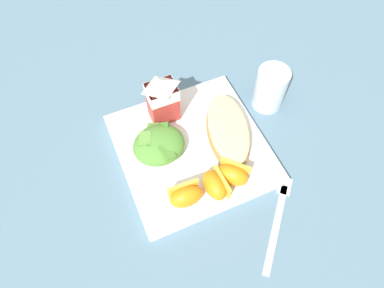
% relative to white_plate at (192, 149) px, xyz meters
% --- Properties ---
extents(ground, '(3.00, 3.00, 0.00)m').
position_rel_white_plate_xyz_m(ground, '(0.00, 0.00, -0.01)').
color(ground, slate).
extents(white_plate, '(0.28, 0.28, 0.02)m').
position_rel_white_plate_xyz_m(white_plate, '(0.00, 0.00, 0.00)').
color(white_plate, white).
rests_on(white_plate, ground).
extents(cheesy_pizza_bread, '(0.12, 0.19, 0.04)m').
position_rel_white_plate_xyz_m(cheesy_pizza_bread, '(0.07, -0.01, 0.03)').
color(cheesy_pizza_bread, '#A87038').
rests_on(cheesy_pizza_bread, white_plate).
extents(green_salad_pile, '(0.10, 0.10, 0.04)m').
position_rel_white_plate_xyz_m(green_salad_pile, '(-0.06, 0.02, 0.03)').
color(green_salad_pile, '#4C8433').
rests_on(green_salad_pile, white_plate).
extents(milk_carton, '(0.06, 0.05, 0.11)m').
position_rel_white_plate_xyz_m(milk_carton, '(-0.02, 0.09, 0.07)').
color(milk_carton, '#B7332D').
rests_on(milk_carton, white_plate).
extents(orange_wedge_front, '(0.06, 0.04, 0.04)m').
position_rel_white_plate_xyz_m(orange_wedge_front, '(-0.05, -0.10, 0.03)').
color(orange_wedge_front, orange).
rests_on(orange_wedge_front, white_plate).
extents(orange_wedge_middle, '(0.04, 0.06, 0.04)m').
position_rel_white_plate_xyz_m(orange_wedge_middle, '(0.00, -0.10, 0.03)').
color(orange_wedge_middle, orange).
rests_on(orange_wedge_middle, white_plate).
extents(orange_wedge_rear, '(0.07, 0.07, 0.04)m').
position_rel_white_plate_xyz_m(orange_wedge_rear, '(0.04, -0.09, 0.03)').
color(orange_wedge_rear, orange).
rests_on(orange_wedge_rear, white_plate).
extents(metal_fork, '(0.14, 0.15, 0.01)m').
position_rel_white_plate_xyz_m(metal_fork, '(0.09, -0.19, -0.01)').
color(metal_fork, silver).
rests_on(metal_fork, ground).
extents(drinking_clear_cup, '(0.06, 0.06, 0.10)m').
position_rel_white_plate_xyz_m(drinking_clear_cup, '(0.20, 0.05, 0.04)').
color(drinking_clear_cup, silver).
rests_on(drinking_clear_cup, ground).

